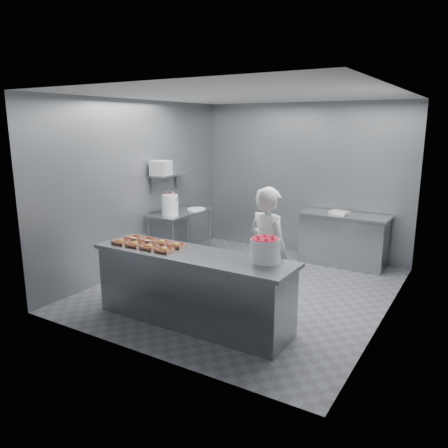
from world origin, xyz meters
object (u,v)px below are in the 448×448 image
(tray_0, at_px, (121,242))
(tray_6, at_px, (162,242))
(tray_3, at_px, (165,250))
(appliance, at_px, (161,168))
(tray_4, at_px, (134,238))
(tray_5, at_px, (148,240))
(service_counter, at_px, (192,288))
(tray_1, at_px, (135,244))
(tray_2, at_px, (149,247))
(back_counter, at_px, (343,239))
(glaze_bucket, at_px, (170,204))
(strawberry_tub, at_px, (265,249))
(prep_table, at_px, (180,229))
(tray_7, at_px, (177,245))
(worker, at_px, (268,253))

(tray_0, xyz_separation_m, tray_6, (0.48, 0.25, 0.00))
(tray_3, bearing_deg, appliance, 129.85)
(tray_4, xyz_separation_m, tray_5, (0.24, 0.00, 0.00))
(tray_3, xyz_separation_m, tray_4, (-0.72, 0.25, -0.00))
(service_counter, distance_m, tray_1, 0.93)
(tray_2, bearing_deg, back_counter, 66.66)
(tray_5, bearing_deg, glaze_bucket, 118.55)
(strawberry_tub, distance_m, glaze_bucket, 2.93)
(service_counter, xyz_separation_m, tray_1, (-0.80, -0.12, 0.47))
(tray_3, bearing_deg, tray_0, 180.00)
(tray_3, bearing_deg, tray_4, 161.11)
(back_counter, relative_size, strawberry_tub, 4.54)
(tray_4, relative_size, tray_5, 1.00)
(prep_table, xyz_separation_m, tray_7, (1.33, -1.83, 0.33))
(tray_2, distance_m, strawberry_tub, 1.49)
(tray_2, bearing_deg, tray_0, 180.00)
(tray_1, bearing_deg, tray_5, 89.29)
(service_counter, xyz_separation_m, tray_6, (-0.56, 0.12, 0.47))
(service_counter, distance_m, tray_6, 0.74)
(back_counter, xyz_separation_m, appliance, (-2.72, -1.57, 1.23))
(tray_6, relative_size, appliance, 0.57)
(tray_1, height_order, tray_7, same)
(tray_1, xyz_separation_m, appliance, (-1.02, 1.80, 0.76))
(tray_1, xyz_separation_m, strawberry_tub, (1.70, 0.27, 0.12))
(service_counter, relative_size, tray_6, 13.88)
(back_counter, xyz_separation_m, tray_6, (-1.46, -3.13, 0.47))
(tray_2, height_order, tray_7, same)
(appliance, bearing_deg, tray_0, -80.21)
(tray_1, bearing_deg, tray_7, 27.07)
(glaze_bucket, bearing_deg, tray_4, -68.88)
(appliance, bearing_deg, prep_table, 44.07)
(tray_1, relative_size, worker, 0.11)
(tray_7, bearing_deg, tray_0, -161.19)
(worker, bearing_deg, tray_5, 40.32)
(tray_0, height_order, tray_3, same)
(tray_4, height_order, strawberry_tub, strawberry_tub)
(back_counter, bearing_deg, glaze_bucket, -147.50)
(worker, height_order, strawberry_tub, worker)
(back_counter, distance_m, tray_1, 3.80)
(tray_5, bearing_deg, appliance, 123.42)
(tray_3, xyz_separation_m, glaze_bucket, (-1.30, 1.77, 0.16))
(tray_1, relative_size, glaze_bucket, 0.45)
(tray_2, bearing_deg, service_counter, 12.45)
(appliance, bearing_deg, tray_6, -64.65)
(service_counter, bearing_deg, tray_2, -167.55)
(back_counter, xyz_separation_m, strawberry_tub, (0.00, -3.10, 0.59))
(back_counter, xyz_separation_m, worker, (-0.21, -2.57, 0.38))
(tray_5, relative_size, appliance, 0.57)
(tray_1, distance_m, tray_2, 0.24)
(service_counter, distance_m, back_counter, 3.37)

